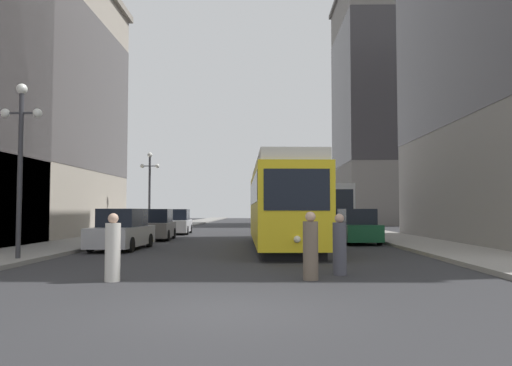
# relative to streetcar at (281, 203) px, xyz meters

# --- Properties ---
(ground_plane) EXTENTS (200.00, 200.00, 0.00)m
(ground_plane) POSITION_rel_streetcar_xyz_m (-1.54, -14.75, -2.10)
(ground_plane) COLOR #303033
(sidewalk_left) EXTENTS (3.47, 120.00, 0.15)m
(sidewalk_left) POSITION_rel_streetcar_xyz_m (-10.18, 25.25, -2.03)
(sidewalk_left) COLOR gray
(sidewalk_left) RESTS_ON ground
(sidewalk_right) EXTENTS (3.47, 120.00, 0.15)m
(sidewalk_right) POSITION_rel_streetcar_xyz_m (7.09, 25.25, -2.03)
(sidewalk_right) COLOR gray
(sidewalk_right) RESTS_ON ground
(streetcar) EXTENTS (3.17, 13.77, 3.89)m
(streetcar) POSITION_rel_streetcar_xyz_m (0.00, 0.00, 0.00)
(streetcar) COLOR black
(streetcar) RESTS_ON ground
(transit_bus) EXTENTS (2.61, 11.05, 3.45)m
(transit_bus) POSITION_rel_streetcar_xyz_m (3.66, 13.67, -0.15)
(transit_bus) COLOR black
(transit_bus) RESTS_ON ground
(parked_car_left_near) EXTENTS (2.09, 4.80, 1.82)m
(parked_car_left_near) POSITION_rel_streetcar_xyz_m (-7.15, 13.66, -1.26)
(parked_car_left_near) COLOR black
(parked_car_left_near) RESTS_ON ground
(parked_car_left_mid) EXTENTS (2.04, 4.38, 1.82)m
(parked_car_left_mid) POSITION_rel_streetcar_xyz_m (-7.15, 6.38, -1.26)
(parked_car_left_mid) COLOR black
(parked_car_left_mid) RESTS_ON ground
(parked_car_right_far) EXTENTS (2.03, 4.29, 1.82)m
(parked_car_right_far) POSITION_rel_streetcar_xyz_m (4.06, 3.11, -1.26)
(parked_car_right_far) COLOR black
(parked_car_right_far) RESTS_ON ground
(parked_car_left_far) EXTENTS (2.00, 4.97, 1.82)m
(parked_car_left_far) POSITION_rel_streetcar_xyz_m (-7.15, -0.92, -1.26)
(parked_car_left_far) COLOR black
(parked_car_left_far) RESTS_ON ground
(pedestrian_crossing_near) EXTENTS (0.38, 0.38, 1.68)m
(pedestrian_crossing_near) POSITION_rel_streetcar_xyz_m (-4.56, -11.05, -1.32)
(pedestrian_crossing_near) COLOR beige
(pedestrian_crossing_near) RESTS_ON ground
(pedestrian_crossing_far) EXTENTS (0.37, 0.37, 1.66)m
(pedestrian_crossing_far) POSITION_rel_streetcar_xyz_m (1.25, -9.70, -1.33)
(pedestrian_crossing_far) COLOR #4C4C56
(pedestrian_crossing_far) RESTS_ON ground
(pedestrian_on_sidewalk) EXTENTS (0.39, 0.39, 1.72)m
(pedestrian_on_sidewalk) POSITION_rel_streetcar_xyz_m (0.36, -10.72, -1.30)
(pedestrian_on_sidewalk) COLOR #6B5B4C
(pedestrian_on_sidewalk) RESTS_ON ground
(lamp_post_left_near) EXTENTS (1.41, 0.36, 5.91)m
(lamp_post_left_near) POSITION_rel_streetcar_xyz_m (-9.05, -6.67, 1.90)
(lamp_post_left_near) COLOR #333338
(lamp_post_left_near) RESTS_ON sidewalk_left
(lamp_post_left_far) EXTENTS (1.41, 0.36, 5.79)m
(lamp_post_left_far) POSITION_rel_streetcar_xyz_m (-9.05, 12.88, 1.83)
(lamp_post_left_far) COLOR #333338
(lamp_post_left_far) RESTS_ON sidewalk_left
(building_right_corner) EXTENTS (14.10, 16.06, 29.33)m
(building_right_corner) POSITION_rel_streetcar_xyz_m (15.57, 39.36, 13.02)
(building_right_corner) COLOR slate
(building_right_corner) RESTS_ON ground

